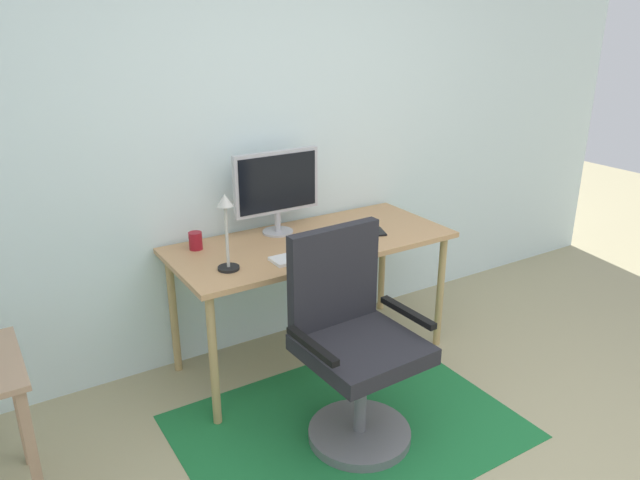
# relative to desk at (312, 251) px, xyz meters

# --- Properties ---
(wall_back) EXTENTS (6.00, 0.10, 2.60)m
(wall_back) POSITION_rel_desk_xyz_m (-0.03, 0.42, 0.61)
(wall_back) COLOR silver
(wall_back) RESTS_ON ground
(area_rug) EXTENTS (1.63, 1.21, 0.01)m
(area_rug) POSITION_rel_desk_xyz_m (-0.20, -0.68, -0.69)
(area_rug) COLOR #1C6E36
(area_rug) RESTS_ON ground
(desk) EXTENTS (1.61, 0.70, 0.76)m
(desk) POSITION_rel_desk_xyz_m (0.00, 0.00, 0.00)
(desk) COLOR tan
(desk) RESTS_ON ground
(monitor) EXTENTS (0.53, 0.18, 0.49)m
(monitor) POSITION_rel_desk_xyz_m (-0.10, 0.21, 0.36)
(monitor) COLOR #B2B2B7
(monitor) RESTS_ON desk
(keyboard) EXTENTS (0.43, 0.13, 0.02)m
(keyboard) POSITION_rel_desk_xyz_m (-0.13, -0.20, 0.08)
(keyboard) COLOR white
(keyboard) RESTS_ON desk
(computer_mouse) EXTENTS (0.06, 0.10, 0.03)m
(computer_mouse) POSITION_rel_desk_xyz_m (0.16, -0.20, 0.09)
(computer_mouse) COLOR white
(computer_mouse) RESTS_ON desk
(coffee_cup) EXTENTS (0.07, 0.07, 0.10)m
(coffee_cup) POSITION_rel_desk_xyz_m (-0.61, 0.22, 0.12)
(coffee_cup) COLOR maroon
(coffee_cup) RESTS_ON desk
(cell_phone) EXTENTS (0.11, 0.15, 0.01)m
(cell_phone) POSITION_rel_desk_xyz_m (0.40, -0.10, 0.07)
(cell_phone) COLOR black
(cell_phone) RESTS_ON desk
(desk_lamp) EXTENTS (0.11, 0.11, 0.39)m
(desk_lamp) POSITION_rel_desk_xyz_m (-0.57, -0.14, 0.32)
(desk_lamp) COLOR black
(desk_lamp) RESTS_ON desk
(office_chair) EXTENTS (0.61, 0.54, 1.04)m
(office_chair) POSITION_rel_desk_xyz_m (-0.20, -0.71, -0.23)
(office_chair) COLOR slate
(office_chair) RESTS_ON ground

